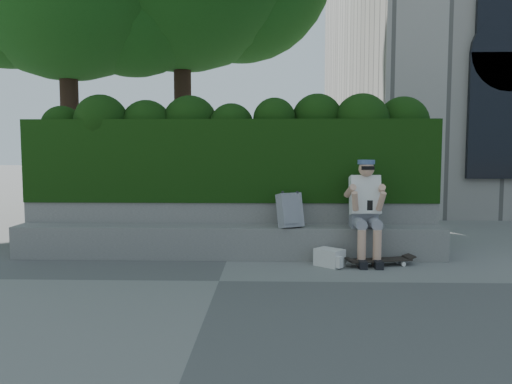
{
  "coord_description": "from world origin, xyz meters",
  "views": [
    {
      "loc": [
        0.59,
        -5.64,
        1.53
      ],
      "look_at": [
        0.4,
        1.0,
        0.95
      ],
      "focal_mm": 35.0,
      "sensor_mm": 36.0,
      "label": 1
    }
  ],
  "objects_px": {
    "person": "(366,206)",
    "skateboard": "(379,260)",
    "backpack_plaid": "(290,210)",
    "backpack_ground": "(329,257)"
  },
  "relations": [
    {
      "from": "person",
      "to": "skateboard",
      "type": "xyz_separation_m",
      "value": [
        0.15,
        -0.25,
        -0.68
      ]
    },
    {
      "from": "person",
      "to": "skateboard",
      "type": "bearing_deg",
      "value": -59.95
    },
    {
      "from": "person",
      "to": "skateboard",
      "type": "height_order",
      "value": "person"
    },
    {
      "from": "person",
      "to": "backpack_plaid",
      "type": "bearing_deg",
      "value": 175.41
    },
    {
      "from": "skateboard",
      "to": "backpack_plaid",
      "type": "relative_size",
      "value": 1.84
    },
    {
      "from": "backpack_plaid",
      "to": "backpack_ground",
      "type": "distance_m",
      "value": 0.84
    },
    {
      "from": "backpack_ground",
      "to": "person",
      "type": "bearing_deg",
      "value": 70.1
    },
    {
      "from": "skateboard",
      "to": "backpack_ground",
      "type": "bearing_deg",
      "value": 169.16
    },
    {
      "from": "backpack_ground",
      "to": "backpack_plaid",
      "type": "bearing_deg",
      "value": -173.82
    },
    {
      "from": "person",
      "to": "backpack_ground",
      "type": "distance_m",
      "value": 0.86
    }
  ]
}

